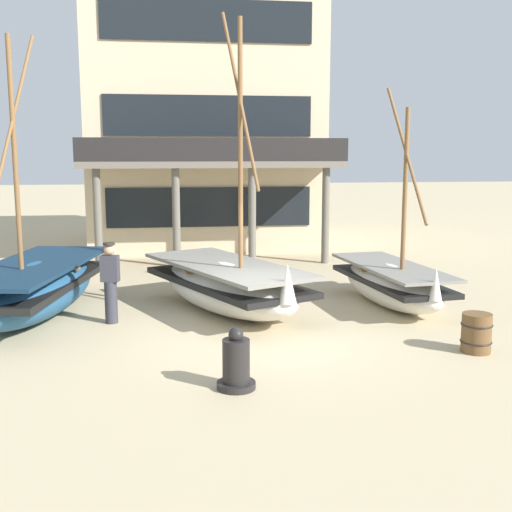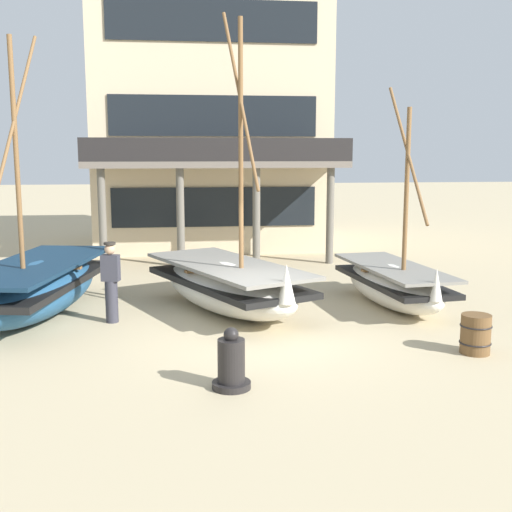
% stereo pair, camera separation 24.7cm
% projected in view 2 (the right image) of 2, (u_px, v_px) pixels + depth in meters
% --- Properties ---
extents(ground_plane, '(120.00, 120.00, 0.00)m').
position_uv_depth(ground_plane, '(262.00, 336.00, 12.38)').
color(ground_plane, tan).
extents(fishing_boat_near_left, '(1.81, 4.18, 4.95)m').
position_uv_depth(fishing_boat_near_left, '(393.00, 283.00, 14.66)').
color(fishing_boat_near_left, silver).
rests_on(fishing_boat_near_left, ground).
extents(fishing_boat_centre_large, '(2.78, 5.45, 5.94)m').
position_uv_depth(fishing_boat_centre_large, '(37.00, 286.00, 13.80)').
color(fishing_boat_centre_large, '#23517A').
rests_on(fishing_boat_centre_large, ground).
extents(fishing_boat_far_right, '(3.64, 5.08, 6.38)m').
position_uv_depth(fishing_boat_far_right, '(228.00, 285.00, 14.17)').
color(fishing_boat_far_right, silver).
rests_on(fishing_boat_far_right, ground).
extents(fisherman_by_hull, '(0.40, 0.29, 1.68)m').
position_uv_depth(fisherman_by_hull, '(111.00, 283.00, 13.23)').
color(fisherman_by_hull, '#33333D').
rests_on(fisherman_by_hull, ground).
extents(capstan_winch, '(0.59, 0.59, 0.94)m').
position_uv_depth(capstan_winch, '(231.00, 364.00, 9.57)').
color(capstan_winch, black).
rests_on(capstan_winch, ground).
extents(wooden_barrel, '(0.56, 0.56, 0.70)m').
position_uv_depth(wooden_barrel, '(476.00, 334.00, 11.24)').
color(wooden_barrel, brown).
rests_on(wooden_barrel, ground).
extents(harbor_building_main, '(8.53, 8.83, 9.38)m').
position_uv_depth(harbor_building_main, '(209.00, 121.00, 24.27)').
color(harbor_building_main, beige).
rests_on(harbor_building_main, ground).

